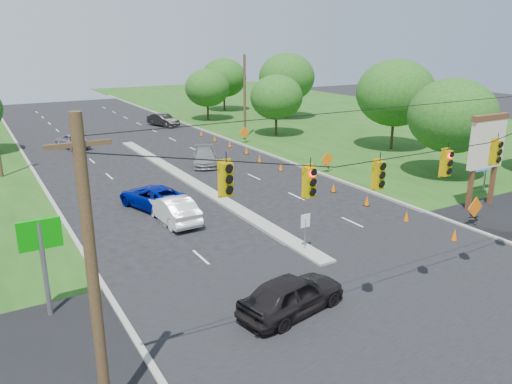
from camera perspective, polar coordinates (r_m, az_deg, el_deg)
ground at (r=22.32m, az=14.74°, el=-11.99°), size 160.00×160.00×0.00m
grass_right at (r=56.49m, az=22.38°, el=5.01°), size 40.00×160.00×0.06m
cross_street at (r=22.32m, az=14.74°, el=-11.99°), size 160.00×14.00×0.02m
curb_left at (r=44.93m, az=-24.00°, el=1.95°), size 0.25×110.00×0.16m
curb_right at (r=50.94m, az=-0.91°, el=5.10°), size 0.25×110.00×0.16m
median at (r=38.78m, az=-7.42°, el=1.08°), size 1.00×34.00×0.18m
median_sign at (r=25.81m, az=5.65°, el=-3.79°), size 0.55×0.06×2.05m
signal_span at (r=19.73m, az=17.75°, el=-0.44°), size 25.60×0.32×9.00m
utility_pole_far_right at (r=55.69m, az=-1.30°, el=10.83°), size 0.28×0.28×9.00m
pylon_sign at (r=35.31m, az=24.89°, el=4.71°), size 5.90×2.30×6.12m
cone_0 at (r=29.47m, az=21.74°, el=-4.59°), size 0.32×0.32×0.70m
cone_1 at (r=31.55m, az=16.82°, el=-2.66°), size 0.32×0.32×0.70m
cone_2 at (r=33.87m, az=12.55°, el=-0.97°), size 0.32×0.32×0.70m
cone_3 at (r=36.39m, az=8.85°, el=0.51°), size 0.32×0.32×0.70m
cone_4 at (r=39.05m, az=5.64°, el=1.79°), size 0.32×0.32×0.70m
cone_5 at (r=41.84m, az=2.85°, el=2.89°), size 0.32×0.32×0.70m
cone_6 at (r=44.72m, az=0.41°, el=3.85°), size 0.32×0.32×0.70m
cone_7 at (r=47.97m, az=-1.11°, el=4.77°), size 0.32×0.32×0.70m
cone_8 at (r=50.99m, az=-3.03°, el=5.50°), size 0.32×0.32×0.70m
cone_9 at (r=54.07m, az=-4.74°, el=6.13°), size 0.32×0.32×0.70m
cone_10 at (r=57.20m, az=-6.27°, el=6.70°), size 0.32×0.32×0.70m
work_sign_0 at (r=32.00m, az=23.74°, el=-1.73°), size 1.27×0.58×1.37m
work_sign_1 at (r=41.34m, az=8.13°, el=3.62°), size 1.27×0.58×1.37m
work_sign_2 at (r=52.78m, az=-1.32°, el=6.73°), size 1.27×0.58×1.37m
tree_7 at (r=41.48m, az=21.54°, el=8.10°), size 6.72×6.72×7.84m
tree_8 at (r=50.96m, az=15.65°, el=10.84°), size 7.56×7.56×8.82m
tree_9 at (r=56.63m, az=2.35°, el=10.76°), size 5.88×5.88×6.86m
tree_10 at (r=69.21m, az=3.54°, el=12.94°), size 7.56×7.56×8.82m
tree_11 at (r=76.76m, az=-3.69°, el=12.89°), size 6.72×6.72×7.84m
tree_12 at (r=67.93m, az=-5.60°, el=11.77°), size 5.88×5.88×6.86m
black_sedan at (r=20.49m, az=4.13°, el=-11.58°), size 5.11×2.86×1.64m
white_sedan at (r=30.50m, az=-9.45°, el=-1.92°), size 1.86×4.94×1.61m
blue_pickup at (r=33.24m, az=-11.62°, el=-0.53°), size 3.98×5.90×1.50m
silver_car_far at (r=43.99m, az=-5.89°, el=4.03°), size 3.77×5.32×1.43m
silver_car_oncoming at (r=53.83m, az=-20.25°, el=5.54°), size 3.11×4.90×1.55m
dark_car_receding at (r=64.61m, az=-10.58°, el=8.10°), size 3.03×5.01×1.56m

